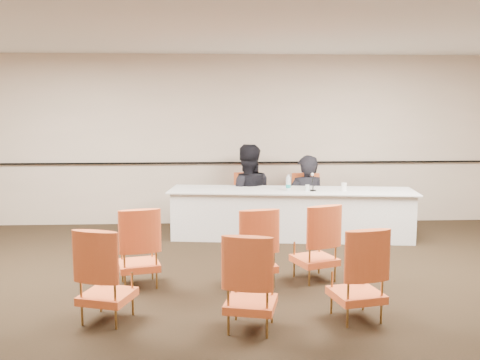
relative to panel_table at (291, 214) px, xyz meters
name	(u,v)px	position (x,y,z in m)	size (l,w,h in m)	color
floor	(233,303)	(-1.05, -2.85, -0.39)	(10.00, 10.00, 0.00)	black
ceiling	(232,16)	(-1.05, -2.85, 2.61)	(10.00, 10.00, 0.00)	silver
wall_back	(224,140)	(-1.05, 1.15, 1.11)	(10.00, 0.04, 3.00)	beige
wall_rail	(224,163)	(-1.05, 1.11, 0.71)	(9.80, 0.04, 0.03)	black
panel_table	(291,214)	(0.00, 0.00, 0.00)	(3.89, 0.89, 0.78)	silver
panelist_main	(306,209)	(0.33, 0.54, -0.02)	(0.67, 0.44, 1.84)	black
panelist_main_chair	(306,202)	(0.33, 0.54, 0.09)	(0.50, 0.50, 0.95)	#E85329
panelist_second	(247,200)	(-0.67, 0.66, 0.12)	(0.93, 0.72, 1.91)	black
panelist_second_chair	(247,202)	(-0.67, 0.66, 0.09)	(0.50, 0.50, 0.95)	#E85329
papers	(324,191)	(0.49, -0.15, 0.39)	(0.30, 0.22, 0.00)	silver
microphone	(313,182)	(0.32, -0.16, 0.53)	(0.10, 0.20, 0.28)	black
water_bottle	(288,183)	(-0.06, -0.08, 0.52)	(0.08, 0.08, 0.25)	teal
drinking_glass	(307,188)	(0.23, -0.13, 0.44)	(0.06, 0.06, 0.10)	white
coffee_cup	(344,187)	(0.81, -0.17, 0.45)	(0.08, 0.08, 0.13)	white
aud_chair_front_left	(138,246)	(-2.13, -2.21, 0.09)	(0.50, 0.50, 0.95)	#E85329
aud_chair_front_mid	(254,247)	(-0.78, -2.30, 0.09)	(0.50, 0.50, 0.95)	#E85329
aud_chair_front_right	(315,242)	(-0.02, -2.11, 0.09)	(0.50, 0.50, 0.95)	#E85329
aud_chair_back_left	(107,274)	(-2.30, -3.24, 0.09)	(0.50, 0.50, 0.95)	#E85329
aud_chair_back_mid	(251,281)	(-0.91, -3.52, 0.09)	(0.50, 0.50, 0.95)	#E85329
aud_chair_back_right	(357,273)	(0.16, -3.33, 0.09)	(0.50, 0.50, 0.95)	#E85329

